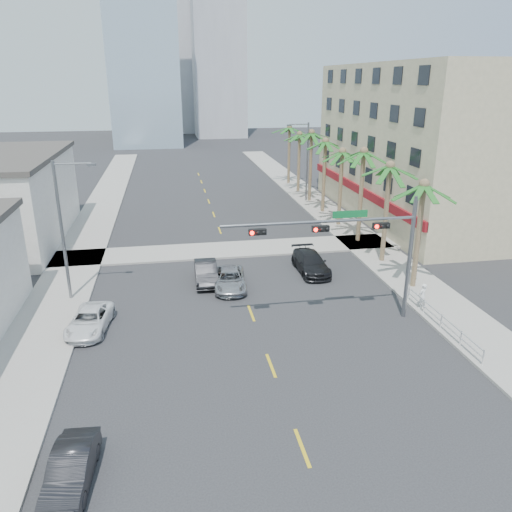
{
  "coord_description": "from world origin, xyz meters",
  "views": [
    {
      "loc": [
        -4.53,
        -17.22,
        13.55
      ],
      "look_at": [
        0.41,
        10.59,
        3.5
      ],
      "focal_mm": 35.0,
      "sensor_mm": 36.0,
      "label": 1
    }
  ],
  "objects": [
    {
      "name": "car_parked_mid",
      "position": [
        -8.48,
        -2.36,
        0.64
      ],
      "size": [
        1.63,
        4.0,
        1.29
      ],
      "primitive_type": "imported",
      "rotation": [
        0.0,
        0.0,
        -0.07
      ],
      "color": "black",
      "rests_on": "ground"
    },
    {
      "name": "palm_tree_0",
      "position": [
        11.6,
        12.0,
        7.08
      ],
      "size": [
        4.8,
        4.8,
        7.8
      ],
      "color": "brown",
      "rests_on": "ground"
    },
    {
      "name": "tower_far_left",
      "position": [
        -8.0,
        95.0,
        24.0
      ],
      "size": [
        14.0,
        14.0,
        48.0
      ],
      "primitive_type": "cube",
      "color": "#99B2C6",
      "rests_on": "ground"
    },
    {
      "name": "palm_tree_1",
      "position": [
        11.6,
        17.2,
        7.43
      ],
      "size": [
        4.8,
        4.8,
        8.16
      ],
      "color": "brown",
      "rests_on": "ground"
    },
    {
      "name": "ground",
      "position": [
        0.0,
        0.0,
        0.0
      ],
      "size": [
        260.0,
        260.0,
        0.0
      ],
      "primitive_type": "plane",
      "color": "#262628",
      "rests_on": "ground"
    },
    {
      "name": "tower_far_center",
      "position": [
        -3.0,
        125.0,
        21.0
      ],
      "size": [
        16.0,
        16.0,
        42.0
      ],
      "primitive_type": "cube",
      "color": "#ADADB2",
      "rests_on": "ground"
    },
    {
      "name": "streetlight_right",
      "position": [
        11.0,
        38.0,
        5.06
      ],
      "size": [
        2.55,
        0.25,
        9.0
      ],
      "color": "slate",
      "rests_on": "ground"
    },
    {
      "name": "sidewalk_left",
      "position": [
        -12.0,
        20.0,
        0.07
      ],
      "size": [
        4.0,
        120.0,
        0.15
      ],
      "primitive_type": "cube",
      "color": "gray",
      "rests_on": "ground"
    },
    {
      "name": "car_lane_center",
      "position": [
        -0.78,
        14.13,
        0.64
      ],
      "size": [
        2.47,
        4.74,
        1.27
      ],
      "primitive_type": "imported",
      "rotation": [
        0.0,
        0.0,
        -0.08
      ],
      "color": "#A6A7AB",
      "rests_on": "ground"
    },
    {
      "name": "palm_tree_3",
      "position": [
        11.6,
        27.6,
        7.08
      ],
      "size": [
        4.8,
        4.8,
        7.8
      ],
      "color": "brown",
      "rests_on": "ground"
    },
    {
      "name": "traffic_signal_mast",
      "position": [
        5.78,
        7.95,
        5.06
      ],
      "size": [
        11.12,
        0.54,
        7.2
      ],
      "color": "slate",
      "rests_on": "ground"
    },
    {
      "name": "guardrail",
      "position": [
        10.3,
        6.0,
        0.67
      ],
      "size": [
        0.08,
        8.08,
        1.0
      ],
      "color": "silver",
      "rests_on": "ground"
    },
    {
      "name": "palm_tree_2",
      "position": [
        11.6,
        22.4,
        7.78
      ],
      "size": [
        4.8,
        4.8,
        8.52
      ],
      "color": "brown",
      "rests_on": "ground"
    },
    {
      "name": "car_lane_right",
      "position": [
        5.5,
        16.12,
        0.72
      ],
      "size": [
        2.09,
        5.01,
        1.45
      ],
      "primitive_type": "imported",
      "rotation": [
        0.0,
        0.0,
        0.01
      ],
      "color": "black",
      "rests_on": "ground"
    },
    {
      "name": "car_lane_left",
      "position": [
        -2.3,
        15.53,
        0.72
      ],
      "size": [
        1.61,
        4.39,
        1.44
      ],
      "primitive_type": "imported",
      "rotation": [
        0.0,
        0.0,
        -0.02
      ],
      "color": "black",
      "rests_on": "ground"
    },
    {
      "name": "streetlight_left",
      "position": [
        -11.0,
        14.0,
        5.06
      ],
      "size": [
        2.55,
        0.25,
        9.0
      ],
      "color": "slate",
      "rests_on": "ground"
    },
    {
      "name": "car_parked_far",
      "position": [
        -9.4,
        9.47,
        0.61
      ],
      "size": [
        2.61,
        4.65,
        1.23
      ],
      "primitive_type": "imported",
      "rotation": [
        0.0,
        0.0,
        -0.13
      ],
      "color": "white",
      "rests_on": "ground"
    },
    {
      "name": "palm_tree_4",
      "position": [
        11.6,
        32.8,
        7.43
      ],
      "size": [
        4.8,
        4.8,
        8.16
      ],
      "color": "brown",
      "rests_on": "ground"
    },
    {
      "name": "palm_tree_5",
      "position": [
        11.6,
        38.0,
        7.78
      ],
      "size": [
        4.8,
        4.8,
        8.52
      ],
      "color": "brown",
      "rests_on": "ground"
    },
    {
      "name": "sidewalk_cross",
      "position": [
        0.0,
        22.0,
        0.07
      ],
      "size": [
        80.0,
        4.0,
        0.15
      ],
      "primitive_type": "cube",
      "color": "gray",
      "rests_on": "ground"
    },
    {
      "name": "palm_tree_6",
      "position": [
        11.6,
        43.2,
        7.08
      ],
      "size": [
        4.8,
        4.8,
        7.8
      ],
      "color": "brown",
      "rests_on": "ground"
    },
    {
      "name": "sidewalk_right",
      "position": [
        12.0,
        20.0,
        0.07
      ],
      "size": [
        4.0,
        120.0,
        0.15
      ],
      "primitive_type": "cube",
      "color": "gray",
      "rests_on": "ground"
    },
    {
      "name": "building_right",
      "position": [
        21.99,
        30.0,
        7.5
      ],
      "size": [
        15.25,
        28.0,
        15.0
      ],
      "color": "tan",
      "rests_on": "ground"
    },
    {
      "name": "palm_tree_7",
      "position": [
        11.6,
        48.4,
        7.43
      ],
      "size": [
        4.8,
        4.8,
        8.16
      ],
      "color": "brown",
      "rests_on": "ground"
    },
    {
      "name": "pedestrian",
      "position": [
        10.45,
        8.6,
        0.96
      ],
      "size": [
        0.7,
        0.62,
        1.62
      ],
      "primitive_type": "imported",
      "rotation": [
        0.0,
        0.0,
        3.62
      ],
      "color": "white",
      "rests_on": "sidewalk_right"
    },
    {
      "name": "tower_far_right",
      "position": [
        9.0,
        110.0,
        30.0
      ],
      "size": [
        12.0,
        12.0,
        60.0
      ],
      "primitive_type": "cube",
      "color": "#ADADB2",
      "rests_on": "ground"
    }
  ]
}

